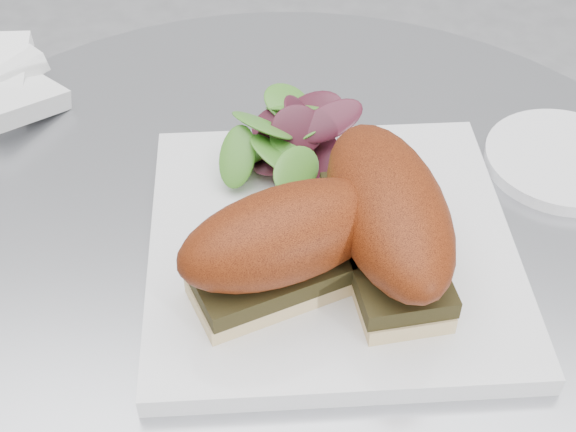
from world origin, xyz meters
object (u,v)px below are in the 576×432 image
sandwich_left (286,244)px  sandwich_right (387,217)px  plate (331,246)px  saucer (563,160)px

sandwich_left → sandwich_right: size_ratio=0.89×
sandwich_left → sandwich_right: bearing=-4.5°
sandwich_right → plate: bearing=-132.4°
plate → sandwich_left: size_ratio=1.64×
plate → sandwich_left: 0.08m
plate → saucer: bearing=32.1°
plate → sandwich_left: (-0.03, -0.05, 0.05)m
sandwich_left → sandwich_right: (0.07, 0.03, 0.00)m
plate → saucer: plate is taller
plate → sandwich_left: sandwich_left is taller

